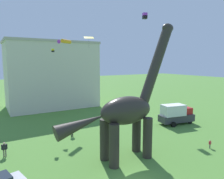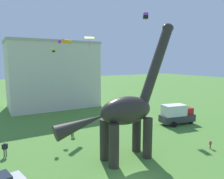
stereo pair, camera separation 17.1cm
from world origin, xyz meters
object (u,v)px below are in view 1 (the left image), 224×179
person_near_flyer (72,130)px  kite_mid_center (65,41)px  dinosaur_sculpture (126,110)px  person_strolling_adult (4,148)px  kite_near_high (145,16)px  person_watching_child (210,143)px  parked_box_truck (176,114)px  kite_far_left (89,38)px  kite_apex (53,50)px

person_near_flyer → kite_mid_center: bearing=-122.4°
dinosaur_sculpture → person_strolling_adult: bearing=157.8°
kite_near_high → person_watching_child: bearing=-100.8°
parked_box_truck → person_near_flyer: bearing=-179.7°
person_strolling_adult → kite_near_high: (23.53, 6.15, 16.96)m
person_watching_child → kite_far_left: kite_far_left is taller
kite_far_left → person_strolling_adult: bearing=-151.3°
kite_apex → kite_far_left: size_ratio=0.25×
person_watching_child → kite_far_left: 22.62m
parked_box_truck → kite_far_left: size_ratio=3.05×
person_near_flyer → kite_apex: 11.75m
person_near_flyer → kite_far_left: kite_far_left is taller
kite_mid_center → kite_far_left: 3.94m
person_near_flyer → kite_near_high: size_ratio=1.51×
person_watching_child → person_strolling_adult: 22.68m
person_strolling_adult → person_near_flyer: bearing=-166.0°
dinosaur_sculpture → person_near_flyer: size_ratio=9.01×
dinosaur_sculpture → person_near_flyer: dinosaur_sculpture is taller
person_strolling_adult → kite_far_left: size_ratio=0.82×
kite_far_left → kite_near_high: bearing=-6.0°
kite_mid_center → kite_near_high: (13.53, -3.33, 4.79)m
dinosaur_sculpture → parked_box_truck: (13.85, 5.93, -3.42)m
parked_box_truck → kite_apex: bearing=165.8°
person_near_flyer → person_strolling_adult: bearing=-4.0°
dinosaur_sculpture → parked_box_truck: 15.45m
dinosaur_sculpture → kite_apex: dinosaur_sculpture is taller
kite_mid_center → kite_apex: 3.85m
person_strolling_adult → kite_apex: 14.74m
person_watching_child → kite_near_high: kite_near_high is taller
dinosaur_sculpture → kite_far_left: bearing=90.3°
kite_far_left → dinosaur_sculpture: bearing=-100.0°
person_strolling_adult → kite_mid_center: (9.99, 9.47, 12.17)m
dinosaur_sculpture → person_watching_child: (9.81, -2.87, -4.47)m
person_watching_child → dinosaur_sculpture: bearing=48.6°
kite_apex → kite_far_left: kite_far_left is taller
kite_far_left → parked_box_truck: bearing=-35.5°
kite_near_high → kite_apex: bearing=176.6°
person_strolling_adult → person_near_flyer: (8.17, 2.12, -0.02)m
person_near_flyer → kite_mid_center: 14.35m
person_strolling_adult → kite_apex: kite_apex is taller
kite_mid_center → kite_near_high: kite_near_high is taller
parked_box_truck → kite_mid_center: size_ratio=2.61×
kite_apex → parked_box_truck: bearing=-25.0°
person_watching_child → parked_box_truck: bearing=-49.7°
person_strolling_adult → dinosaur_sculpture: bearing=147.0°
person_watching_child → kite_mid_center: size_ratio=0.44×
parked_box_truck → kite_mid_center: bearing=155.3°
person_near_flyer → kite_far_left: 14.62m
person_near_flyer → kite_far_left: bearing=-152.9°
person_near_flyer → kite_far_left: (5.00, 5.11, 12.75)m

